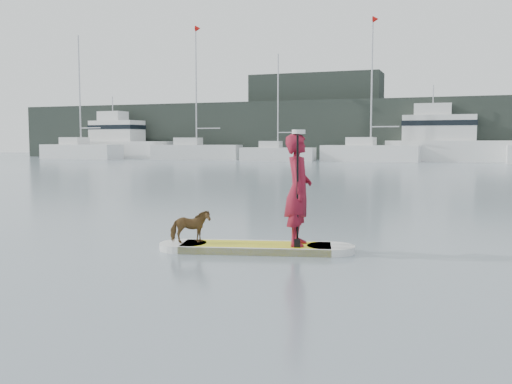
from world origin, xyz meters
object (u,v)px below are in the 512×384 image
(sailboat_b, at_px, (196,150))
(motor_yacht_b, at_px, (121,141))
(sailboat_d, at_px, (370,151))
(paddleboard, at_px, (256,248))
(dog, at_px, (190,227))
(sailboat_a, at_px, (81,150))
(paddler, at_px, (298,190))
(motor_yacht_a, at_px, (446,140))
(sailboat_c, at_px, (277,153))

(sailboat_b, distance_m, motor_yacht_b, 9.62)
(sailboat_d, distance_m, motor_yacht_b, 27.37)
(paddleboard, bearing_deg, dog, 180.00)
(sailboat_a, height_order, sailboat_d, sailboat_d)
(paddleboard, relative_size, motor_yacht_b, 0.31)
(sailboat_b, bearing_deg, paddler, -68.65)
(paddleboard, bearing_deg, sailboat_b, 103.39)
(paddleboard, xyz_separation_m, paddler, (0.68, 0.17, 0.98))
(paddler, xyz_separation_m, motor_yacht_b, (-32.91, 44.93, 0.86))
(paddler, distance_m, motor_yacht_b, 55.70)
(sailboat_a, bearing_deg, dog, -47.77)
(motor_yacht_b, bearing_deg, sailboat_d, 1.96)
(motor_yacht_a, bearing_deg, sailboat_b, -176.01)
(sailboat_a, height_order, sailboat_c, sailboat_a)
(paddler, height_order, sailboat_a, sailboat_a)
(dog, relative_size, sailboat_a, 0.05)
(paddleboard, bearing_deg, sailboat_a, 116.26)
(motor_yacht_b, bearing_deg, sailboat_a, -121.10)
(dog, height_order, sailboat_c, sailboat_c)
(dog, xyz_separation_m, sailboat_c, (-12.30, 42.88, 0.34))
(dog, distance_m, motor_yacht_b, 55.05)
(dog, bearing_deg, paddleboard, -111.19)
(dog, distance_m, sailboat_b, 49.44)
(motor_yacht_b, bearing_deg, paddleboard, -50.07)
(sailboat_b, xyz_separation_m, motor_yacht_b, (-9.53, 0.90, 0.96))
(motor_yacht_b, bearing_deg, sailboat_c, -3.14)
(dog, bearing_deg, paddler, -111.19)
(sailboat_c, relative_size, motor_yacht_b, 0.95)
(paddler, bearing_deg, sailboat_a, 30.21)
(sailboat_d, bearing_deg, sailboat_b, -177.91)
(motor_yacht_a, bearing_deg, paddler, -92.39)
(sailboat_a, bearing_deg, sailboat_c, 6.39)
(sailboat_b, bearing_deg, dog, -70.70)
(sailboat_a, bearing_deg, motor_yacht_a, 10.98)
(sailboat_a, xyz_separation_m, motor_yacht_a, (36.50, 4.96, 1.07))
(paddler, xyz_separation_m, sailboat_c, (-14.08, 42.45, -0.30))
(sailboat_b, relative_size, sailboat_c, 1.35)
(motor_yacht_a, height_order, motor_yacht_b, motor_yacht_a)
(sailboat_b, height_order, sailboat_d, sailboat_b)
(paddleboard, xyz_separation_m, sailboat_d, (-4.90, 43.94, 0.87))
(paddler, relative_size, dog, 2.79)
(dog, bearing_deg, sailboat_c, -18.97)
(paddleboard, xyz_separation_m, sailboat_c, (-13.39, 42.61, 0.68))
(dog, bearing_deg, sailboat_d, -30.06)
(dog, relative_size, sailboat_c, 0.07)
(paddler, bearing_deg, motor_yacht_a, -11.73)
(sailboat_a, height_order, motor_yacht_a, sailboat_a)
(sailboat_d, xyz_separation_m, motor_yacht_b, (-27.33, 1.16, 0.96))
(sailboat_c, bearing_deg, sailboat_a, 178.54)
(sailboat_c, height_order, sailboat_d, sailboat_d)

